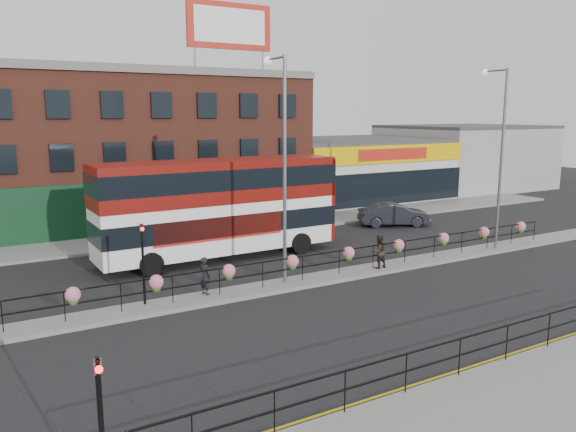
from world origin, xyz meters
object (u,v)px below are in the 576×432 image
double_decker_bus (220,198)px  pedestrian_a (205,276)px  car (394,214)px  lamp_column_east (499,143)px  lamp_column_west (282,150)px  pedestrian_b (379,252)px

double_decker_bus → pedestrian_a: size_ratio=8.09×
double_decker_bus → car: 13.90m
double_decker_bus → lamp_column_east: (13.82, -5.94, 2.75)m
car → pedestrian_a: (-16.70, -7.67, 0.16)m
double_decker_bus → car: size_ratio=2.57×
car → lamp_column_east: (0.27, -7.93, 5.13)m
pedestrian_a → lamp_column_west: lamp_column_west is taller
lamp_column_east → pedestrian_b: bearing=-178.7°
pedestrian_b → lamp_column_west: lamp_column_west is taller
double_decker_bus → pedestrian_b: bearing=-47.7°
pedestrian_a → pedestrian_b: size_ratio=0.98×
pedestrian_a → lamp_column_west: size_ratio=0.16×
pedestrian_a → double_decker_bus: bearing=-46.2°
double_decker_bus → pedestrian_b: (5.57, -6.13, -2.21)m
car → pedestrian_b: pedestrian_b is taller
pedestrian_b → double_decker_bus: bearing=-47.6°
pedestrian_a → lamp_column_east: (16.97, -0.27, 4.97)m
pedestrian_b → lamp_column_west: (-5.04, 0.55, 4.98)m
pedestrian_b → lamp_column_west: 7.11m
car → lamp_column_east: lamp_column_east is taller
double_decker_bus → pedestrian_a: double_decker_bus is taller
car → pedestrian_a: 18.38m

